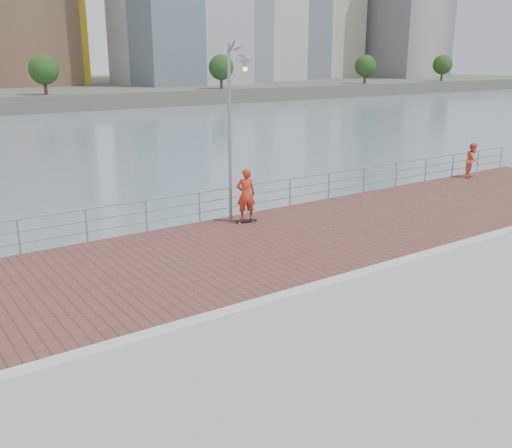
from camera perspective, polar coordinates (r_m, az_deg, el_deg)
water at (r=15.44m, az=4.37°, el=-13.58°), size 400.00×400.00×0.00m
seawall at (r=12.09m, az=20.44°, el=-18.39°), size 40.00×24.00×2.00m
brick_lane at (r=17.29m, az=-3.04°, el=-2.89°), size 40.00×6.80×0.02m
curb at (r=14.54m, az=4.55°, el=-6.63°), size 40.00×0.40×0.06m
guardrail at (r=19.94m, az=-8.26°, el=1.62°), size 39.06×0.06×1.13m
street_lamp at (r=19.55m, az=-1.99°, el=12.04°), size 0.43×1.26×5.96m
skateboard at (r=20.37m, az=-1.01°, el=0.35°), size 0.80×0.45×0.09m
skateboarder at (r=20.13m, az=-1.02°, el=2.97°), size 0.80×0.66×1.88m
bystander at (r=29.95m, az=20.84°, el=5.97°), size 1.01×0.92×1.69m
shoreline_trees at (r=91.88m, az=-17.35°, el=14.61°), size 169.28×4.72×6.30m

